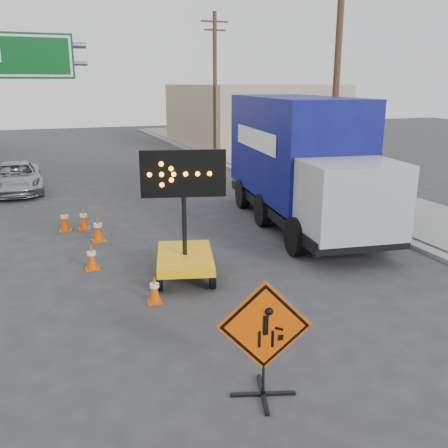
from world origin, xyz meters
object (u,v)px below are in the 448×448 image
construction_sign (264,337)px  arrow_board (185,250)px  box_truck (300,169)px  pickup_truck (16,178)px

construction_sign → arrow_board: 5.22m
arrow_board → box_truck: (5.05, 3.38, 1.23)m
pickup_truck → box_truck: bearing=-46.2°
construction_sign → arrow_board: arrow_board is taller
construction_sign → box_truck: size_ratio=0.21×
pickup_truck → box_truck: box_truck is taller
pickup_truck → arrow_board: bearing=-73.1°
pickup_truck → box_truck: 13.02m
construction_sign → box_truck: bearing=75.7°
arrow_board → box_truck: bearing=48.5°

